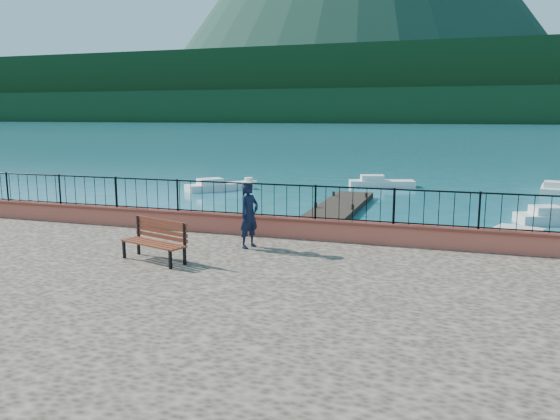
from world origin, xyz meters
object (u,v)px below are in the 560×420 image
Objects in this scene: boat_1 at (538,241)px; boat_5 at (553,187)px; boat_2 at (558,215)px; boat_4 at (382,181)px; person at (249,215)px; park_bench at (155,249)px; boat_3 at (220,184)px.

boat_1 is 16.27m from boat_5.
boat_4 is (-8.99, 10.04, 0.00)m from boat_2.
boat_5 is at bearing 64.81° from boat_2.
boat_4 is (0.55, 22.81, -1.69)m from person.
boat_1 is at bearing -122.66° from boat_2.
park_bench reaches higher than boat_4.
park_bench is 24.93m from boat_4.
person is 0.42× the size of boat_4.
person is at bearing -144.72° from boat_2.
boat_2 is at bearing -15.95° from person.
boat_3 is (-8.99, 18.02, -1.69)m from person.
person is 0.42× the size of boat_3.
boat_5 is (10.30, 0.22, 0.00)m from boat_4.
person is 0.41× the size of boat_1.
boat_4 is at bearing 137.15° from boat_1.
boat_5 is (2.82, 16.02, 0.00)m from boat_1.
boat_3 is 20.48m from boat_5.
person is at bearing 67.53° from park_bench.
person is at bearing 164.58° from boat_5.
boat_2 and boat_4 have the same top height.
boat_1 is at bearing -28.05° from person.
park_bench is 0.45× the size of boat_4.
boat_2 is at bearing 97.08° from boat_1.
boat_4 is at bearing -20.13° from boat_3.
boat_3 is 1.24× the size of boat_5.
boat_1 is 20.28m from boat_3.
boat_2 is 13.48m from boat_4.
boat_4 is at bearing 101.06° from boat_5.
boat_5 is (1.31, 10.27, 0.00)m from boat_2.
boat_1 and boat_3 have the same top height.
person is 25.52m from boat_5.
person is 10.80m from boat_1.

